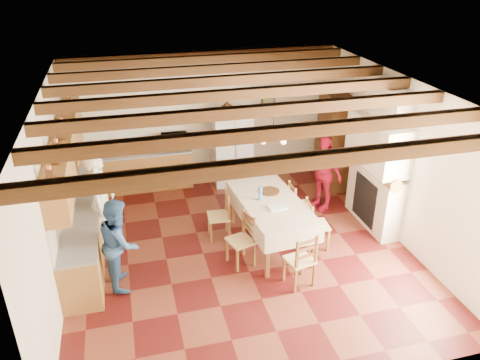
# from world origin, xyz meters

# --- Properties ---
(floor) EXTENTS (6.00, 6.50, 0.02)m
(floor) POSITION_xyz_m (0.00, 0.00, -0.01)
(floor) COLOR #460F0E
(floor) RESTS_ON ground
(ceiling) EXTENTS (6.00, 6.50, 0.02)m
(ceiling) POSITION_xyz_m (0.00, 0.00, 3.01)
(ceiling) COLOR silver
(ceiling) RESTS_ON ground
(wall_back) EXTENTS (6.00, 0.02, 3.00)m
(wall_back) POSITION_xyz_m (0.00, 3.26, 1.50)
(wall_back) COLOR beige
(wall_back) RESTS_ON ground
(wall_front) EXTENTS (6.00, 0.02, 3.00)m
(wall_front) POSITION_xyz_m (0.00, -3.26, 1.50)
(wall_front) COLOR beige
(wall_front) RESTS_ON ground
(wall_left) EXTENTS (0.02, 6.50, 3.00)m
(wall_left) POSITION_xyz_m (-3.01, 0.00, 1.50)
(wall_left) COLOR beige
(wall_left) RESTS_ON ground
(wall_right) EXTENTS (0.02, 6.50, 3.00)m
(wall_right) POSITION_xyz_m (3.01, 0.00, 1.50)
(wall_right) COLOR beige
(wall_right) RESTS_ON ground
(ceiling_beams) EXTENTS (6.00, 6.30, 0.16)m
(ceiling_beams) POSITION_xyz_m (0.00, 0.00, 2.91)
(ceiling_beams) COLOR #35220F
(ceiling_beams) RESTS_ON ground
(lower_cabinets_left) EXTENTS (0.60, 4.30, 0.86)m
(lower_cabinets_left) POSITION_xyz_m (-2.70, 1.05, 0.43)
(lower_cabinets_left) COLOR brown
(lower_cabinets_left) RESTS_ON ground
(lower_cabinets_back) EXTENTS (2.30, 0.60, 0.86)m
(lower_cabinets_back) POSITION_xyz_m (-1.55, 2.95, 0.43)
(lower_cabinets_back) COLOR brown
(lower_cabinets_back) RESTS_ON ground
(countertop_left) EXTENTS (0.62, 4.30, 0.04)m
(countertop_left) POSITION_xyz_m (-2.70, 1.05, 0.88)
(countertop_left) COLOR slate
(countertop_left) RESTS_ON lower_cabinets_left
(countertop_back) EXTENTS (2.34, 0.62, 0.04)m
(countertop_back) POSITION_xyz_m (-1.55, 2.95, 0.88)
(countertop_back) COLOR slate
(countertop_back) RESTS_ON lower_cabinets_back
(backsplash_left) EXTENTS (0.03, 4.30, 0.60)m
(backsplash_left) POSITION_xyz_m (-2.98, 1.05, 1.20)
(backsplash_left) COLOR #EFE9CD
(backsplash_left) RESTS_ON ground
(backsplash_back) EXTENTS (2.30, 0.03, 0.60)m
(backsplash_back) POSITION_xyz_m (-1.55, 3.23, 1.20)
(backsplash_back) COLOR #EFE9CD
(backsplash_back) RESTS_ON ground
(upper_cabinets) EXTENTS (0.35, 4.20, 0.70)m
(upper_cabinets) POSITION_xyz_m (-2.83, 1.05, 1.85)
(upper_cabinets) COLOR brown
(upper_cabinets) RESTS_ON ground
(fireplace) EXTENTS (0.56, 1.60, 2.80)m
(fireplace) POSITION_xyz_m (2.72, 0.20, 1.40)
(fireplace) COLOR beige
(fireplace) RESTS_ON ground
(wall_picture) EXTENTS (0.34, 0.03, 0.42)m
(wall_picture) POSITION_xyz_m (1.55, 3.23, 1.85)
(wall_picture) COLOR #302014
(wall_picture) RESTS_ON ground
(refrigerator) EXTENTS (0.89, 0.75, 1.70)m
(refrigerator) POSITION_xyz_m (0.55, 2.74, 0.85)
(refrigerator) COLOR silver
(refrigerator) RESTS_ON floor
(hutch) EXTENTS (0.63, 1.24, 2.16)m
(hutch) POSITION_xyz_m (2.75, 2.10, 1.08)
(hutch) COLOR #3B2711
(hutch) RESTS_ON floor
(dining_table) EXTENTS (1.20, 2.13, 0.90)m
(dining_table) POSITION_xyz_m (0.60, 0.02, 0.81)
(dining_table) COLOR white
(dining_table) RESTS_ON floor
(chandelier) EXTENTS (0.47, 0.47, 0.03)m
(chandelier) POSITION_xyz_m (0.60, 0.02, 2.25)
(chandelier) COLOR black
(chandelier) RESTS_ON ground
(chair_left_near) EXTENTS (0.50, 0.51, 0.96)m
(chair_left_near) POSITION_xyz_m (-0.08, -0.44, 0.48)
(chair_left_near) COLOR brown
(chair_left_near) RESTS_ON floor
(chair_left_far) EXTENTS (0.43, 0.45, 0.96)m
(chair_left_far) POSITION_xyz_m (-0.27, 0.46, 0.48)
(chair_left_far) COLOR brown
(chair_left_far) RESTS_ON floor
(chair_right_near) EXTENTS (0.44, 0.46, 0.96)m
(chair_right_near) POSITION_xyz_m (1.39, -0.29, 0.48)
(chair_right_near) COLOR brown
(chair_right_near) RESTS_ON floor
(chair_right_far) EXTENTS (0.41, 0.43, 0.96)m
(chair_right_far) POSITION_xyz_m (1.33, 0.44, 0.48)
(chair_right_far) COLOR brown
(chair_right_far) RESTS_ON floor
(chair_end_near) EXTENTS (0.50, 0.48, 0.96)m
(chair_end_near) POSITION_xyz_m (0.70, -1.21, 0.48)
(chair_end_near) COLOR brown
(chair_end_near) RESTS_ON floor
(chair_end_far) EXTENTS (0.49, 0.47, 0.96)m
(chair_end_far) POSITION_xyz_m (0.51, 1.27, 0.48)
(chair_end_far) COLOR brown
(chair_end_far) RESTS_ON floor
(person_man) EXTENTS (0.61, 0.80, 1.97)m
(person_man) POSITION_xyz_m (-2.33, 0.61, 0.98)
(person_man) COLOR white
(person_man) RESTS_ON floor
(person_woman_blue) EXTENTS (0.59, 0.75, 1.54)m
(person_woman_blue) POSITION_xyz_m (-2.08, -0.46, 0.77)
(person_woman_blue) COLOR #325E9C
(person_woman_blue) RESTS_ON floor
(person_woman_red) EXTENTS (0.75, 1.02, 1.61)m
(person_woman_red) POSITION_xyz_m (2.07, 1.06, 0.81)
(person_woman_red) COLOR red
(person_woman_red) RESTS_ON floor
(microwave) EXTENTS (0.60, 0.42, 0.33)m
(microwave) POSITION_xyz_m (-0.73, 2.95, 1.06)
(microwave) COLOR silver
(microwave) RESTS_ON countertop_back
(fridge_vase) EXTENTS (0.33, 0.33, 0.30)m
(fridge_vase) POSITION_xyz_m (0.44, 2.74, 1.85)
(fridge_vase) COLOR #3B2711
(fridge_vase) RESTS_ON refrigerator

